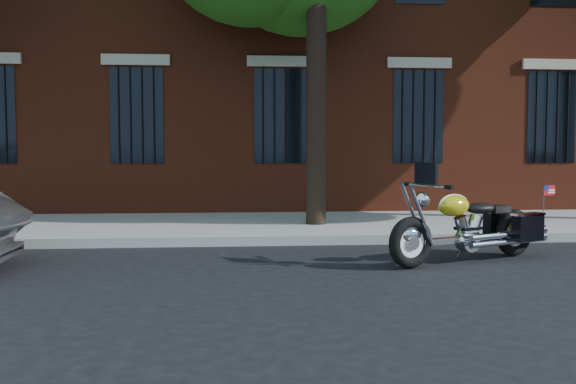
{
  "coord_description": "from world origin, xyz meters",
  "views": [
    {
      "loc": [
        -0.96,
        -8.61,
        1.54
      ],
      "look_at": [
        -0.18,
        0.8,
        0.88
      ],
      "focal_mm": 40.0,
      "sensor_mm": 36.0,
      "label": 1
    }
  ],
  "objects": [
    {
      "name": "curb",
      "position": [
        0.0,
        1.38,
        0.07
      ],
      "size": [
        40.0,
        0.16,
        0.15
      ],
      "primitive_type": "cube",
      "color": "gray",
      "rests_on": "ground"
    },
    {
      "name": "motorcycle",
      "position": [
        2.23,
        -0.28,
        0.45
      ],
      "size": [
        2.58,
        1.43,
        1.34
      ],
      "rotation": [
        0.0,
        0.0,
        0.43
      ],
      "color": "black",
      "rests_on": "ground"
    },
    {
      "name": "sidewalk",
      "position": [
        0.0,
        3.26,
        0.07
      ],
      "size": [
        40.0,
        3.6,
        0.15
      ],
      "primitive_type": "cube",
      "color": "gray",
      "rests_on": "ground"
    },
    {
      "name": "ground",
      "position": [
        0.0,
        0.0,
        0.0
      ],
      "size": [
        120.0,
        120.0,
        0.0
      ],
      "primitive_type": "plane",
      "color": "black",
      "rests_on": "ground"
    }
  ]
}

